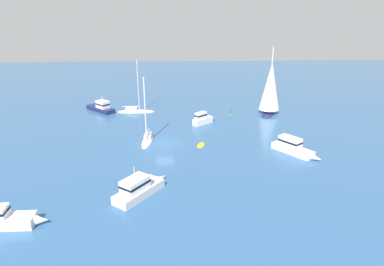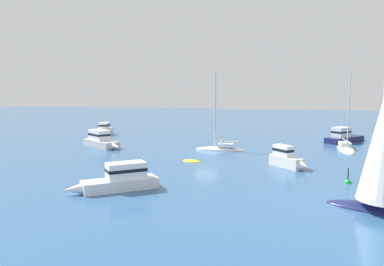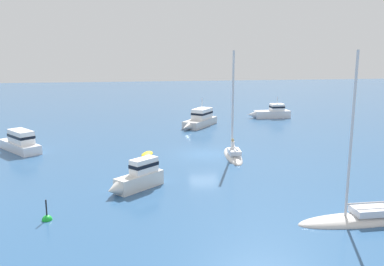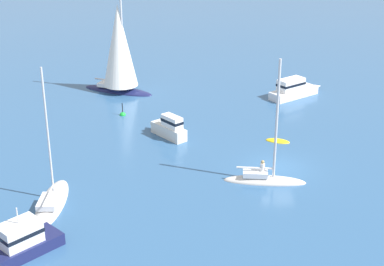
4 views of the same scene
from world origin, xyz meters
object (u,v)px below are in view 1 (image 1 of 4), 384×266
object	(u,v)px
powerboat	(7,219)
channel_buoy	(230,115)
motor_cruiser	(101,107)
launch_1	(139,188)
yacht	(270,89)
launch	(293,147)
sloop_1	(135,111)
launch_2	(203,119)
sloop	(147,139)
dinghy	(201,145)

from	to	relation	value
powerboat	channel_buoy	size ratio (longest dim) A/B	4.00
motor_cruiser	launch_1	bearing A→B (deg)	151.81
launch_1	yacht	xyz separation A→B (m)	(-27.02, 19.56, 3.40)
motor_cruiser	channel_buoy	xyz separation A→B (m)	(3.45, 22.72, -0.71)
powerboat	launch	bearing A→B (deg)	25.52
sloop_1	motor_cruiser	bearing A→B (deg)	172.05
motor_cruiser	launch_1	xyz separation A→B (m)	(29.45, 10.02, 0.08)
launch_2	channel_buoy	xyz separation A→B (m)	(-4.38, 4.95, -0.78)
sloop	channel_buoy	xyz separation A→B (m)	(-11.59, 13.15, -0.22)
sloop_1	yacht	xyz separation A→B (m)	(1.61, 23.34, 4.08)
powerboat	launch_1	bearing A→B (deg)	22.76
yacht	sloop_1	bearing A→B (deg)	-71.41
launch_1	motor_cruiser	bearing A→B (deg)	55.23
sloop_1	launch_2	xyz separation A→B (m)	(7.01, 11.53, 0.67)
launch_1	yacht	distance (m)	33.53
sloop_1	channel_buoy	bearing A→B (deg)	-9.51
motor_cruiser	yacht	bearing A→B (deg)	-141.69
launch	launch_2	distance (m)	15.88
sloop	motor_cruiser	distance (m)	17.83
powerboat	yacht	size ratio (longest dim) A/B	0.49
sloop	sloop_1	size ratio (longest dim) A/B	0.99
launch	channel_buoy	xyz separation A→B (m)	(-16.44, -5.37, -0.77)
dinghy	launch_1	size ratio (longest dim) A/B	0.34
motor_cruiser	launch_2	xyz separation A→B (m)	(7.83, 17.77, 0.07)
launch	dinghy	xyz separation A→B (m)	(-3.00, -11.31, -0.79)
yacht	motor_cruiser	bearing A→B (deg)	-72.16
launch_1	powerboat	distance (m)	11.22
launch	launch_1	world-z (taller)	launch_1
motor_cruiser	powerboat	xyz separation A→B (m)	(33.95, -0.25, -0.03)
launch	motor_cruiser	distance (m)	34.42
sloop	launch	world-z (taller)	sloop
sloop	powerboat	size ratio (longest dim) A/B	1.63
dinghy	powerboat	xyz separation A→B (m)	(17.06, -17.04, 0.70)
motor_cruiser	sloop	bearing A→B (deg)	165.49
launch	powerboat	size ratio (longest dim) A/B	1.06
dinghy	powerboat	size ratio (longest dim) A/B	0.38
motor_cruiser	launch_1	size ratio (longest dim) A/B	1.03
powerboat	yacht	bearing A→B (deg)	45.72
sloop	launch_2	distance (m)	10.93
sloop	motor_cruiser	world-z (taller)	sloop
yacht	dinghy	bearing A→B (deg)	-18.96
powerboat	yacht	distance (m)	43.54
launch_1	powerboat	bearing A→B (deg)	150.05
powerboat	yacht	world-z (taller)	yacht
sloop	launch_2	world-z (taller)	sloop
launch_1	sloop	bearing A→B (deg)	38.23
sloop	launch	distance (m)	19.16
dinghy	launch_1	bearing A→B (deg)	170.44
sloop	launch	size ratio (longest dim) A/B	1.55
dinghy	launch_2	size ratio (longest dim) A/B	0.54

